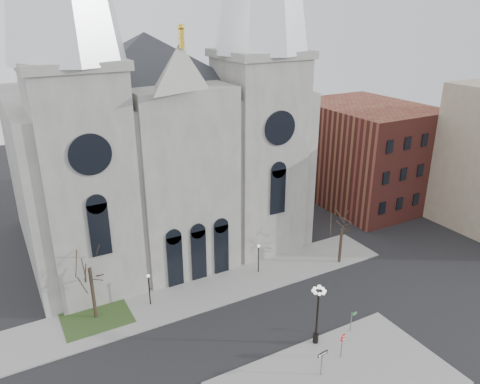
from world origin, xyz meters
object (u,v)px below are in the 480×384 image
stop_sign (342,340)px  street_name_sign (352,320)px  globe_lamp (318,307)px  one_way_sign (322,359)px

stop_sign → street_name_sign: 3.68m
globe_lamp → street_name_sign: bearing=-4.7°
globe_lamp → street_name_sign: (3.63, -0.30, -2.36)m
stop_sign → one_way_sign: size_ratio=1.04×
globe_lamp → one_way_sign: bearing=-121.3°
globe_lamp → street_name_sign: size_ratio=2.88×
globe_lamp → one_way_sign: globe_lamp is taller
globe_lamp → street_name_sign: globe_lamp is taller
street_name_sign → stop_sign: bearing=-145.7°
stop_sign → globe_lamp: bearing=109.3°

